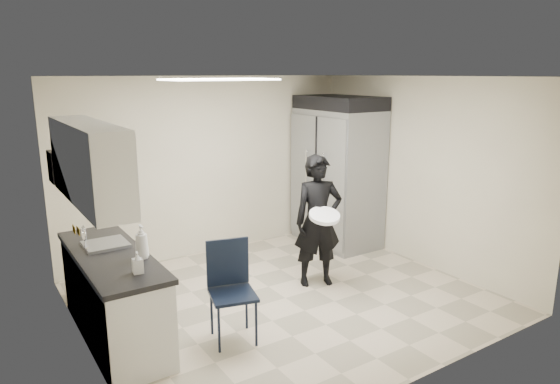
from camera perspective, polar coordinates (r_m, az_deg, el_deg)
floor at (r=6.13m, az=0.63°, el=-12.02°), size 4.50×4.50×0.00m
ceiling at (r=5.54m, az=0.70°, el=13.05°), size 4.50×4.50×0.00m
back_wall at (r=7.41m, az=-8.00°, el=2.92°), size 4.50×0.00×4.50m
left_wall at (r=4.86m, az=-21.99°, el=-3.55°), size 0.00×4.00×4.00m
right_wall at (r=7.17m, az=15.78°, el=2.19°), size 0.00×4.00×4.00m
ceiling_panel at (r=5.58m, az=-6.91°, el=12.65°), size 1.20×0.60×0.02m
lower_counter at (r=5.40m, az=-18.44°, el=-11.42°), size 0.60×1.90×0.86m
countertop at (r=5.23m, az=-18.81°, el=-6.89°), size 0.64×1.95×0.05m
sink at (r=5.47m, az=-19.27°, el=-6.20°), size 0.42×0.40×0.14m
faucet at (r=5.39m, az=-21.45°, el=-5.01°), size 0.02×0.02×0.24m
upper_cabinets at (r=4.97m, az=-21.02°, el=3.12°), size 0.35×1.80×0.75m
towel_dispenser at (r=6.11m, az=-23.82°, el=2.70°), size 0.22×0.30×0.35m
notice_sticker_left at (r=4.98m, az=-22.08°, el=-4.13°), size 0.00×0.12×0.07m
notice_sticker_right at (r=5.18m, az=-22.48°, el=-3.97°), size 0.00×0.12×0.07m
commercial_fridge at (r=7.82m, az=6.60°, el=1.66°), size 0.80×1.35×2.10m
fridge_compressor at (r=7.67m, az=6.84°, el=10.09°), size 0.80×1.35×0.20m
folding_chair at (r=5.08m, az=-5.41°, el=-11.63°), size 0.53×0.53×0.98m
man_tuxedo at (r=6.27m, az=4.37°, el=-3.32°), size 0.71×0.59×1.67m
bucket_lid at (r=6.00m, az=5.10°, el=-2.72°), size 0.48×0.48×0.05m
soap_bottle_a at (r=4.94m, az=-15.54°, el=-5.50°), size 0.13×0.13×0.33m
soap_bottle_b at (r=4.62m, az=-15.97°, el=-7.74°), size 0.10×0.10×0.20m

